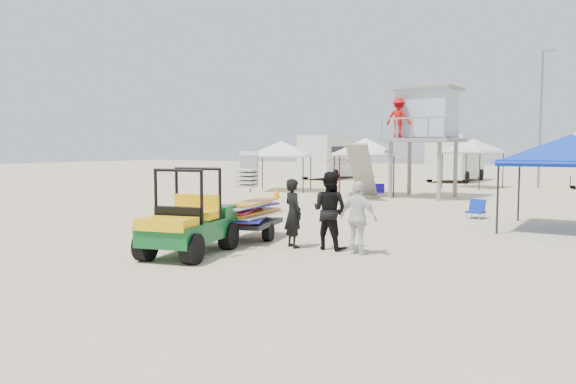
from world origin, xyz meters
The scene contains 20 objects.
ground centered at (0.00, 0.00, 0.00)m, with size 140.00×140.00×0.00m, color beige.
utility_cart centered at (-0.71, 0.69, 0.89)m, with size 1.79×2.72×1.90m.
surf_trailer centered at (-0.70, 3.02, 0.82)m, with size 1.62×2.40×2.02m.
man_left centered at (0.81, 2.72, 0.82)m, with size 0.60×0.39×1.65m, color black.
man_mid centered at (1.66, 2.97, 0.91)m, with size 0.89×0.69×1.83m, color black.
man_right centered at (2.51, 2.72, 0.82)m, with size 0.97×0.40×1.65m, color silver.
lifeguard_tower centered at (-0.86, 17.45, 3.79)m, with size 3.30×3.30×5.08m.
canopy_blue centered at (6.16, 9.10, 2.62)m, with size 3.42×3.42×3.16m.
canopy_white_a centered at (-3.66, 17.11, 2.71)m, with size 3.82×3.82×3.26m.
canopy_white_b centered at (-8.77, 17.42, 2.59)m, with size 3.86×3.86×3.14m.
canopy_white_c centered at (-0.42, 25.44, 2.76)m, with size 3.36×3.36×3.31m.
umbrella_a centered at (-5.36, 17.60, 0.95)m, with size 2.07×2.11×1.90m, color red.
umbrella_b centered at (-2.21, 19.85, 0.97)m, with size 2.11×2.15×1.94m, color #F4A515.
cone_near centered at (-5.68, 6.60, 0.25)m, with size 0.34×0.34×0.50m, color #FF5708.
cone_far centered at (-6.69, 13.66, 0.25)m, with size 0.34×0.34×0.50m, color orange.
beach_chair_a centered at (-2.76, 16.63, 0.31)m, with size 0.72×0.81×0.64m.
beach_chair_b centered at (3.23, 10.73, 0.31)m, with size 0.61×0.66×0.64m.
rv_far_left centered at (-12.00, 29.99, 1.80)m, with size 2.64×6.80×3.25m.
rv_mid_left centered at (-3.00, 31.49, 1.80)m, with size 2.65×6.50×3.25m.
light_pole_left centered at (3.00, 27.00, 4.00)m, with size 0.14×0.14×8.00m, color slate.
Camera 1 is at (7.66, -8.65, 2.39)m, focal length 35.00 mm.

